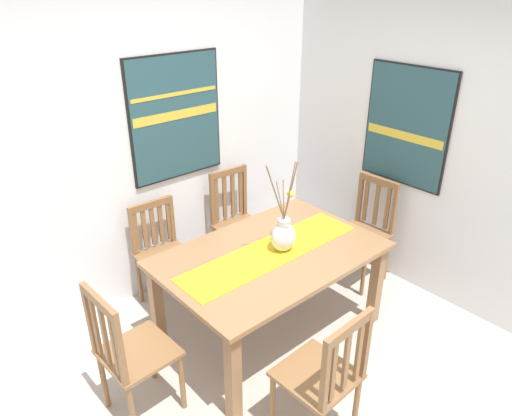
{
  "coord_description": "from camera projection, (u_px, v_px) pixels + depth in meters",
  "views": [
    {
      "loc": [
        -1.68,
        -1.5,
        2.58
      ],
      "look_at": [
        0.32,
        0.78,
        1.08
      ],
      "focal_mm": 33.22,
      "sensor_mm": 36.0,
      "label": 1
    }
  ],
  "objects": [
    {
      "name": "wall_side",
      "position": [
        473.0,
        152.0,
        3.65
      ],
      "size": [
        0.12,
        6.4,
        2.7
      ],
      "primitive_type": "cube",
      "color": "silver",
      "rests_on": "ground_plane"
    },
    {
      "name": "painting_on_side_wall",
      "position": [
        407.0,
        126.0,
        3.94
      ],
      "size": [
        0.05,
        0.78,
        1.0
      ],
      "color": "black"
    },
    {
      "name": "chair_4",
      "position": [
        237.0,
        221.0,
        4.41
      ],
      "size": [
        0.45,
        0.45,
        0.99
      ],
      "color": "brown",
      "rests_on": "ground_plane"
    },
    {
      "name": "table_runner",
      "position": [
        271.0,
        252.0,
        3.48
      ],
      "size": [
        1.49,
        0.36,
        0.01
      ],
      "primitive_type": "cube",
      "color": "gold",
      "rests_on": "dining_table"
    },
    {
      "name": "centerpiece_vase",
      "position": [
        284.0,
        234.0,
        3.45
      ],
      "size": [
        0.32,
        0.17,
        0.72
      ],
      "color": "silver",
      "rests_on": "dining_table"
    },
    {
      "name": "painting_on_back_wall",
      "position": [
        176.0,
        117.0,
        3.88
      ],
      "size": [
        0.85,
        0.05,
        1.02
      ],
      "color": "black"
    },
    {
      "name": "chair_1",
      "position": [
        365.0,
        230.0,
        4.28
      ],
      "size": [
        0.44,
        0.44,
        0.97
      ],
      "color": "brown",
      "rests_on": "ground_plane"
    },
    {
      "name": "dining_table",
      "position": [
        271.0,
        264.0,
        3.53
      ],
      "size": [
        1.62,
        1.07,
        0.74
      ],
      "color": "#8E6642",
      "rests_on": "ground_plane"
    },
    {
      "name": "ground_plane",
      "position": [
        297.0,
        408.0,
        3.15
      ],
      "size": [
        6.4,
        6.4,
        0.03
      ],
      "primitive_type": "cube",
      "color": "#B2A89E"
    },
    {
      "name": "chair_2",
      "position": [
        162.0,
        252.0,
        3.96
      ],
      "size": [
        0.44,
        0.44,
        0.91
      ],
      "color": "brown",
      "rests_on": "ground_plane"
    },
    {
      "name": "chair_3",
      "position": [
        130.0,
        352.0,
        2.89
      ],
      "size": [
        0.44,
        0.44,
        0.99
      ],
      "color": "brown",
      "rests_on": "ground_plane"
    },
    {
      "name": "wall_back",
      "position": [
        138.0,
        144.0,
        3.8
      ],
      "size": [
        6.4,
        0.12,
        2.7
      ],
      "primitive_type": "cube",
      "color": "silver",
      "rests_on": "ground_plane"
    },
    {
      "name": "chair_0",
      "position": [
        324.0,
        376.0,
        2.73
      ],
      "size": [
        0.43,
        0.43,
        0.97
      ],
      "color": "brown",
      "rests_on": "ground_plane"
    }
  ]
}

